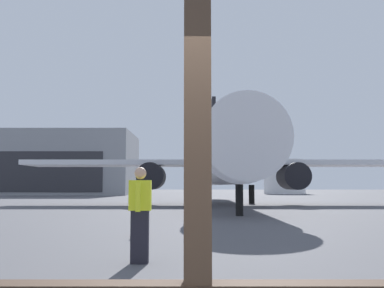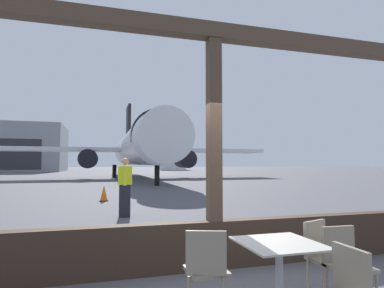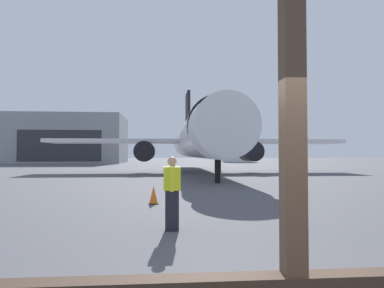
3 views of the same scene
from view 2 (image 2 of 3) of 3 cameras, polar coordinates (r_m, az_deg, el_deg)
ground_plane at (r=44.65m, az=-13.89°, el=-5.45°), size 220.00×220.00×0.00m
window_frame at (r=4.89m, az=4.01°, el=-6.71°), size 7.71×0.24×3.77m
dining_table at (r=3.69m, az=15.44°, el=-21.28°), size 0.81×0.81×0.74m
cafe_chair_window_left at (r=4.03m, az=25.81°, el=-18.20°), size 0.41×0.41×0.87m
cafe_chair_aisle_left at (r=4.25m, az=22.45°, el=-17.51°), size 0.49×0.49×0.88m
cafe_chair_aisle_right at (r=3.42m, az=2.56°, el=-21.01°), size 0.48×0.48×0.91m
airplane at (r=34.58m, az=-9.62°, el=-0.57°), size 28.92×31.44×10.25m
ground_crew_worker at (r=9.65m, az=-12.00°, el=-7.45°), size 0.40×0.57×1.74m
traffic_cone at (r=13.98m, az=-15.58°, el=-8.59°), size 0.36×0.36×0.65m
distant_hangar at (r=74.02m, az=-30.07°, el=-0.64°), size 21.00×15.54×9.39m
fuel_storage_tank at (r=80.09m, az=-3.54°, el=-2.60°), size 6.92×6.92×5.73m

